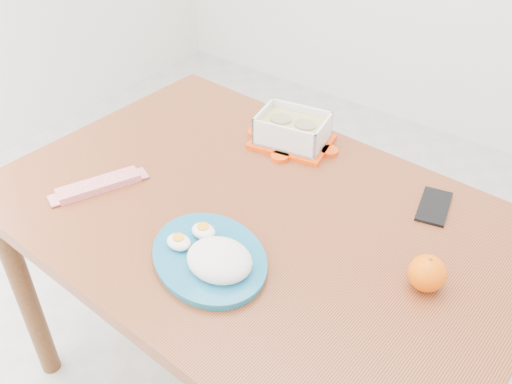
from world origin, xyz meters
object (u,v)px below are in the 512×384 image
Objects in this scene: dining_table at (256,239)px; orange_fruit at (427,273)px; food_container at (292,130)px; rice_plate at (212,256)px; smartphone at (434,206)px.

dining_table is 17.10× the size of orange_fruit.
food_container is at bearing 111.09° from dining_table.
food_container is at bearing 128.15° from rice_plate.
rice_plate is 0.56m from smartphone.
dining_table is at bearing -83.01° from food_container.
dining_table is 0.44m from orange_fruit.
smartphone is (0.31, 0.47, -0.02)m from rice_plate.
food_container is at bearing 163.37° from smartphone.
food_container is 3.07× the size of orange_fruit.
orange_fruit is at bearing 4.93° from dining_table.
orange_fruit is 0.27m from smartphone.
rice_plate is at bearing -77.82° from dining_table.
food_container is 0.52m from rice_plate.
food_container is 0.60m from orange_fruit.
food_container is (-0.10, 0.30, 0.14)m from dining_table.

